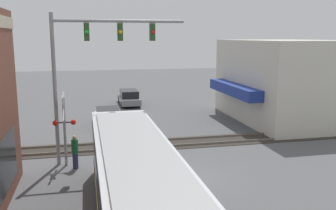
{
  "coord_description": "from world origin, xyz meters",
  "views": [
    {
      "loc": [
        -16.12,
        4.32,
        6.64
      ],
      "look_at": [
        5.16,
        -0.41,
        2.64
      ],
      "focal_mm": 40.0,
      "sensor_mm": 36.0,
      "label": 1
    }
  ],
  "objects_px": {
    "crossing_signal": "(64,123)",
    "pedestrian_near_bus": "(200,209)",
    "pedestrian_at_crossing": "(75,152)",
    "parked_car_grey": "(129,98)",
    "parked_car_white": "(108,118)",
    "city_bus": "(135,183)"
  },
  "relations": [
    {
      "from": "parked_car_white",
      "to": "parked_car_grey",
      "type": "relative_size",
      "value": 0.89
    },
    {
      "from": "crossing_signal",
      "to": "parked_car_grey",
      "type": "bearing_deg",
      "value": -17.35
    },
    {
      "from": "pedestrian_at_crossing",
      "to": "crossing_signal",
      "type": "bearing_deg",
      "value": 38.66
    },
    {
      "from": "pedestrian_at_crossing",
      "to": "pedestrian_near_bus",
      "type": "height_order",
      "value": "pedestrian_at_crossing"
    },
    {
      "from": "pedestrian_near_bus",
      "to": "crossing_signal",
      "type": "bearing_deg",
      "value": 30.61
    },
    {
      "from": "parked_car_white",
      "to": "pedestrian_near_bus",
      "type": "xyz_separation_m",
      "value": [
        -16.3,
        -2.13,
        0.22
      ]
    },
    {
      "from": "city_bus",
      "to": "pedestrian_near_bus",
      "type": "bearing_deg",
      "value": -105.49
    },
    {
      "from": "city_bus",
      "to": "parked_car_grey",
      "type": "xyz_separation_m",
      "value": [
        24.33,
        -2.6,
        -1.05
      ]
    },
    {
      "from": "parked_car_white",
      "to": "parked_car_grey",
      "type": "distance_m",
      "value": 9.01
    },
    {
      "from": "city_bus",
      "to": "parked_car_grey",
      "type": "bearing_deg",
      "value": -6.1
    },
    {
      "from": "pedestrian_at_crossing",
      "to": "parked_car_grey",
      "type": "bearing_deg",
      "value": -15.3
    },
    {
      "from": "parked_car_grey",
      "to": "pedestrian_at_crossing",
      "type": "distance_m",
      "value": 18.09
    },
    {
      "from": "crossing_signal",
      "to": "parked_car_white",
      "type": "relative_size",
      "value": 0.89
    },
    {
      "from": "crossing_signal",
      "to": "pedestrian_at_crossing",
      "type": "relative_size",
      "value": 2.18
    },
    {
      "from": "city_bus",
      "to": "pedestrian_at_crossing",
      "type": "xyz_separation_m",
      "value": [
        6.89,
        2.17,
        -0.85
      ]
    },
    {
      "from": "parked_car_grey",
      "to": "pedestrian_near_bus",
      "type": "distance_m",
      "value": 24.93
    },
    {
      "from": "crossing_signal",
      "to": "parked_car_grey",
      "type": "relative_size",
      "value": 0.79
    },
    {
      "from": "parked_car_grey",
      "to": "crossing_signal",
      "type": "bearing_deg",
      "value": 162.65
    },
    {
      "from": "crossing_signal",
      "to": "pedestrian_at_crossing",
      "type": "distance_m",
      "value": 1.6
    },
    {
      "from": "crossing_signal",
      "to": "pedestrian_near_bus",
      "type": "relative_size",
      "value": 2.22
    },
    {
      "from": "crossing_signal",
      "to": "pedestrian_at_crossing",
      "type": "xyz_separation_m",
      "value": [
        -0.61,
        -0.49,
        -1.4
      ]
    },
    {
      "from": "pedestrian_near_bus",
      "to": "parked_car_white",
      "type": "bearing_deg",
      "value": 7.43
    }
  ]
}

